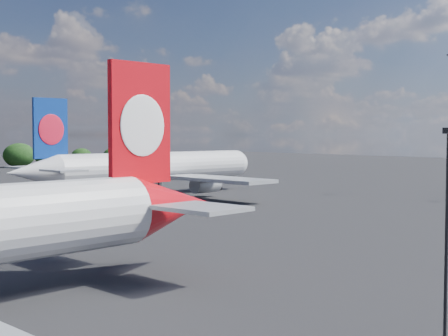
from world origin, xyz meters
TOP-DOWN VIEW (x-y plane):
  - china_southern_airliner at (41.16, 64.79)m, footprint 50.57×48.14m
  - apron_lamp_post at (9.07, -13.20)m, footprint 0.55×0.30m

SIDE VIEW (x-z plane):
  - china_southern_airliner at x=41.16m, z-range -3.22..13.27m
  - apron_lamp_post at x=9.07m, z-range 0.65..11.77m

